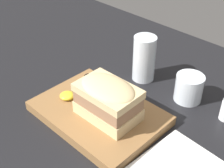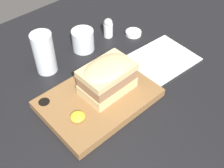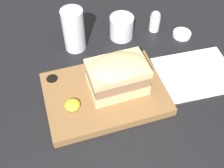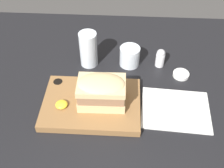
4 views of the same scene
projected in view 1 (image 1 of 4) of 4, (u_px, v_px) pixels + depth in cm
name	position (u px, v px, depth cm)	size (l,w,h in cm)	color
dining_table	(113.00, 130.00, 71.97)	(187.34, 104.66, 2.00)	black
serving_board	(99.00, 112.00, 73.70)	(29.32, 20.94, 2.40)	olive
sandwich	(108.00, 99.00, 68.08)	(13.92, 9.30, 9.12)	#DBBC84
mustard_dollop	(67.00, 96.00, 75.90)	(3.60, 3.60, 1.44)	yellow
water_glass	(144.00, 61.00, 84.37)	(6.09, 6.09, 12.69)	silver
wine_glass	(189.00, 89.00, 77.98)	(7.01, 7.01, 6.96)	silver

